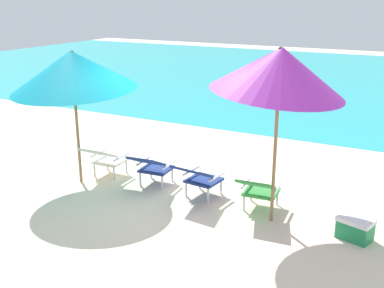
{
  "coord_description": "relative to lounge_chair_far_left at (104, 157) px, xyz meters",
  "views": [
    {
      "loc": [
        3.72,
        -6.77,
        3.29
      ],
      "look_at": [
        0.0,
        0.3,
        0.75
      ],
      "focal_mm": 44.07,
      "sensor_mm": 36.0,
      "label": 1
    }
  ],
  "objects": [
    {
      "name": "ground_plane",
      "position": [
        1.56,
        4.22,
        -0.4
      ],
      "size": [
        40.0,
        40.0,
        0.0
      ],
      "primitive_type": "plane",
      "color": "beige"
    },
    {
      "name": "ocean_band",
      "position": [
        1.56,
        13.02,
        -0.4
      ],
      "size": [
        40.0,
        18.0,
        0.01
      ],
      "primitive_type": "cube",
      "color": "#28B2B7",
      "rests_on": "ground_plane"
    },
    {
      "name": "lounge_chair_far_left",
      "position": [
        0.0,
        0.0,
        0.0
      ],
      "size": [
        0.57,
        0.89,
        0.68
      ],
      "color": "silver",
      "rests_on": "ground_plane"
    },
    {
      "name": "lounge_chair_near_left",
      "position": [
        1.01,
        0.04,
        0.0
      ],
      "size": [
        0.61,
        0.92,
        0.68
      ],
      "color": "navy",
      "rests_on": "ground_plane"
    },
    {
      "name": "lounge_chair_near_right",
      "position": [
        1.98,
        -0.04,
        0.0
      ],
      "size": [
        0.63,
        0.93,
        0.68
      ],
      "color": "navy",
      "rests_on": "ground_plane"
    },
    {
      "name": "lounge_chair_far_right",
      "position": [
        3.05,
        -0.06,
        0.0
      ],
      "size": [
        0.61,
        0.92,
        0.68
      ],
      "color": "#338E3D",
      "rests_on": "ground_plane"
    },
    {
      "name": "beach_umbrella_left",
      "position": [
        -0.28,
        -0.36,
        1.65
      ],
      "size": [
        2.67,
        2.69,
        2.45
      ],
      "color": "olive",
      "rests_on": "ground_plane"
    },
    {
      "name": "beach_umbrella_right",
      "position": [
        3.33,
        -0.24,
        1.89
      ],
      "size": [
        1.99,
        1.94,
        2.7
      ],
      "color": "olive",
      "rests_on": "ground_plane"
    },
    {
      "name": "cooler_box",
      "position": [
        4.55,
        -0.23,
        -0.24
      ],
      "size": [
        0.54,
        0.44,
        0.32
      ],
      "color": "#1E844C",
      "rests_on": "ground_plane"
    }
  ]
}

